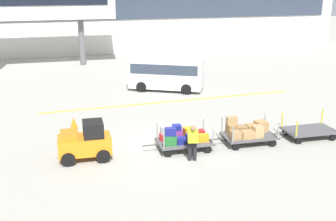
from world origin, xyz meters
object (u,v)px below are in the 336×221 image
(baggage_tug, at_px, (85,142))
(safety_cone_near, at_px, (74,122))
(baggage_cart_middle, at_px, (248,132))
(shuttle_van, at_px, (167,72))
(baggage_cart_tail, at_px, (309,131))
(baggage_handler, at_px, (193,141))
(baggage_cart_lead, at_px, (182,138))

(baggage_tug, bearing_deg, safety_cone_near, 94.00)
(baggage_tug, height_order, safety_cone_near, baggage_tug)
(baggage_cart_middle, height_order, shuttle_van, shuttle_van)
(baggage_tug, xyz_separation_m, shuttle_van, (6.11, 10.06, 0.48))
(baggage_cart_middle, bearing_deg, safety_cone_near, 150.92)
(baggage_cart_tail, relative_size, shuttle_van, 0.59)
(baggage_cart_middle, distance_m, shuttle_van, 10.25)
(safety_cone_near, bearing_deg, baggage_tug, -86.00)
(baggage_cart_tail, relative_size, baggage_handler, 1.93)
(baggage_tug, height_order, baggage_cart_tail, baggage_tug)
(shuttle_van, xyz_separation_m, safety_cone_near, (-6.39, -6.07, -0.96))
(baggage_cart_lead, height_order, safety_cone_near, baggage_cart_lead)
(baggage_tug, xyz_separation_m, baggage_cart_tail, (10.15, -0.26, -0.41))
(baggage_cart_tail, bearing_deg, baggage_handler, -169.99)
(shuttle_van, height_order, safety_cone_near, shuttle_van)
(baggage_cart_middle, height_order, safety_cone_near, baggage_cart_middle)
(safety_cone_near, bearing_deg, shuttle_van, 43.54)
(baggage_cart_lead, bearing_deg, shuttle_van, 78.70)
(baggage_cart_middle, height_order, baggage_cart_tail, baggage_cart_middle)
(baggage_cart_lead, relative_size, shuttle_van, 0.59)
(baggage_tug, distance_m, baggage_handler, 4.33)
(baggage_handler, bearing_deg, safety_cone_near, 129.57)
(baggage_cart_lead, distance_m, safety_cone_near, 5.97)
(baggage_cart_lead, relative_size, baggage_handler, 1.93)
(baggage_tug, bearing_deg, baggage_handler, -17.89)
(baggage_cart_tail, distance_m, shuttle_van, 11.12)
(baggage_tug, xyz_separation_m, baggage_cart_lead, (4.08, -0.07, -0.21))
(baggage_cart_lead, xyz_separation_m, baggage_handler, (0.03, -1.26, 0.32))
(baggage_cart_tail, bearing_deg, safety_cone_near, 157.81)
(baggage_cart_tail, xyz_separation_m, shuttle_van, (-4.05, 10.32, 0.89))
(baggage_cart_tail, height_order, safety_cone_near, baggage_cart_tail)
(baggage_cart_middle, distance_m, safety_cone_near, 8.46)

